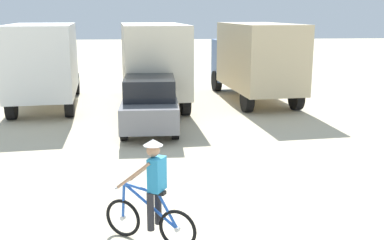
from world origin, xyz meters
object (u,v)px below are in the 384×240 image
object	(u,v)px
box_truck_white_box	(45,61)
sedan_parked	(150,103)
cyclist_orange_shirt	(152,196)
box_truck_tan_camper	(255,58)
box_truck_cream_rv	(152,60)

from	to	relation	value
box_truck_white_box	sedan_parked	xyz separation A→B (m)	(4.30, -4.24, -0.99)
cyclist_orange_shirt	box_truck_tan_camper	bearing A→B (deg)	70.97
sedan_parked	cyclist_orange_shirt	xyz separation A→B (m)	(0.13, -7.75, -0.04)
box_truck_cream_rv	sedan_parked	bearing A→B (deg)	-90.87
box_truck_white_box	box_truck_tan_camper	xyz separation A→B (m)	(8.79, 0.63, 0.00)
box_truck_tan_camper	cyclist_orange_shirt	world-z (taller)	box_truck_tan_camper
box_truck_white_box	box_truck_cream_rv	size ratio (longest dim) A/B	1.01
sedan_parked	cyclist_orange_shirt	size ratio (longest dim) A/B	2.31
box_truck_white_box	box_truck_tan_camper	size ratio (longest dim) A/B	1.00
box_truck_white_box	cyclist_orange_shirt	bearing A→B (deg)	-69.73
box_truck_tan_camper	cyclist_orange_shirt	distance (m)	13.39
sedan_parked	cyclist_orange_shirt	distance (m)	7.75
box_truck_white_box	box_truck_tan_camper	distance (m)	8.81
box_truck_tan_camper	sedan_parked	world-z (taller)	box_truck_tan_camper
box_truck_white_box	box_truck_cream_rv	xyz separation A→B (m)	(4.36, 0.02, 0.00)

